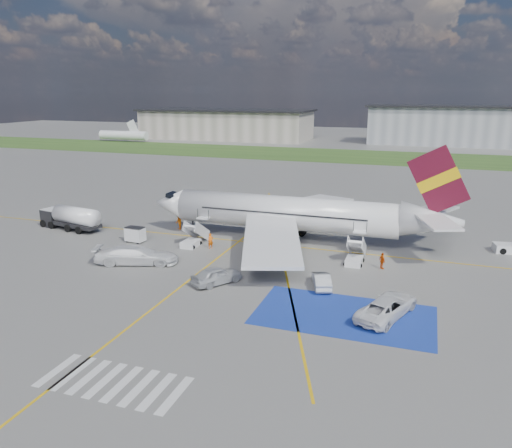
# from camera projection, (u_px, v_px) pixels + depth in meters

# --- Properties ---
(ground) EXTENTS (400.00, 400.00, 0.00)m
(ground) POSITION_uv_depth(u_px,v_px,m) (244.00, 282.00, 46.36)
(ground) COLOR #60605E
(ground) RESTS_ON ground
(grass_strip) EXTENTS (400.00, 30.00, 0.01)m
(grass_strip) POSITION_uv_depth(u_px,v_px,m) (367.00, 157.00, 133.09)
(grass_strip) COLOR #2D4C1E
(grass_strip) RESTS_ON ground
(taxiway_line_main) EXTENTS (120.00, 0.20, 0.01)m
(taxiway_line_main) POSITION_uv_depth(u_px,v_px,m) (280.00, 245.00, 57.32)
(taxiway_line_main) COLOR gold
(taxiway_line_main) RESTS_ON ground
(taxiway_line_cross) EXTENTS (0.20, 60.00, 0.01)m
(taxiway_line_cross) POSITION_uv_depth(u_px,v_px,m) (139.00, 320.00, 38.80)
(taxiway_line_cross) COLOR gold
(taxiway_line_cross) RESTS_ON ground
(taxiway_line_diag) EXTENTS (20.71, 56.45, 0.01)m
(taxiway_line_diag) POSITION_uv_depth(u_px,v_px,m) (280.00, 245.00, 57.32)
(taxiway_line_diag) COLOR gold
(taxiway_line_diag) RESTS_ON ground
(staging_box) EXTENTS (14.00, 8.00, 0.01)m
(staging_box) POSITION_uv_depth(u_px,v_px,m) (344.00, 315.00, 39.57)
(staging_box) COLOR #193499
(staging_box) RESTS_ON ground
(crosswalk) EXTENTS (9.00, 4.00, 0.01)m
(crosswalk) POSITION_uv_depth(u_px,v_px,m) (114.00, 382.00, 30.50)
(crosswalk) COLOR silver
(crosswalk) RESTS_ON ground
(terminal_west) EXTENTS (60.00, 22.00, 10.00)m
(terminal_west) POSITION_uv_depth(u_px,v_px,m) (226.00, 125.00, 181.02)
(terminal_west) COLOR gray
(terminal_west) RESTS_ON ground
(terminal_centre) EXTENTS (48.00, 18.00, 12.00)m
(terminal_centre) POSITION_uv_depth(u_px,v_px,m) (446.00, 126.00, 161.76)
(terminal_centre) COLOR gray
(terminal_centre) RESTS_ON ground
(airliner) EXTENTS (36.81, 32.95, 11.92)m
(airliner) POSITION_uv_depth(u_px,v_px,m) (298.00, 214.00, 57.79)
(airliner) COLOR white
(airliner) RESTS_ON ground
(airstairs_fwd) EXTENTS (1.90, 5.20, 3.60)m
(airstairs_fwd) POSITION_uv_depth(u_px,v_px,m) (192.00, 240.00, 57.13)
(airstairs_fwd) COLOR white
(airstairs_fwd) RESTS_ON ground
(airstairs_aft) EXTENTS (1.90, 5.20, 3.60)m
(airstairs_aft) POSITION_uv_depth(u_px,v_px,m) (355.00, 257.00, 51.32)
(airstairs_aft) COLOR white
(airstairs_aft) RESTS_ON ground
(fuel_tanker) EXTENTS (9.16, 3.99, 3.03)m
(fuel_tanker) POSITION_uv_depth(u_px,v_px,m) (71.00, 220.00, 63.59)
(fuel_tanker) COLOR black
(fuel_tanker) RESTS_ON ground
(gpu_cart) EXTENTS (2.28, 1.58, 1.81)m
(gpu_cart) POSITION_uv_depth(u_px,v_px,m) (135.00, 235.00, 58.39)
(gpu_cart) COLOR white
(gpu_cart) RESTS_ON ground
(car_silver_a) EXTENTS (4.27, 5.10, 1.64)m
(car_silver_a) POSITION_uv_depth(u_px,v_px,m) (217.00, 275.00, 45.80)
(car_silver_a) COLOR #AFB2B7
(car_silver_a) RESTS_ON ground
(car_silver_b) EXTENTS (2.66, 4.35, 1.35)m
(car_silver_b) POSITION_uv_depth(u_px,v_px,m) (321.00, 280.00, 44.98)
(car_silver_b) COLOR #B4B8BC
(car_silver_b) RESTS_ON ground
(van_white_a) EXTENTS (4.32, 6.11, 2.09)m
(van_white_a) POSITION_uv_depth(u_px,v_px,m) (387.00, 304.00, 39.19)
(van_white_a) COLOR white
(van_white_a) RESTS_ON ground
(van_white_b) EXTENTS (6.80, 4.42, 2.47)m
(van_white_b) POSITION_uv_depth(u_px,v_px,m) (136.00, 252.00, 50.98)
(van_white_b) COLOR silver
(van_white_b) RESTS_ON ground
(crew_fwd) EXTENTS (0.73, 0.75, 1.74)m
(crew_fwd) POSITION_uv_depth(u_px,v_px,m) (211.00, 241.00, 56.01)
(crew_fwd) COLOR orange
(crew_fwd) RESTS_ON ground
(crew_nose) EXTENTS (1.14, 1.16, 1.89)m
(crew_nose) POSITION_uv_depth(u_px,v_px,m) (179.00, 222.00, 63.55)
(crew_nose) COLOR orange
(crew_nose) RESTS_ON ground
(crew_aft) EXTENTS (0.91, 1.04, 1.68)m
(crew_aft) POSITION_uv_depth(u_px,v_px,m) (382.00, 261.00, 49.58)
(crew_aft) COLOR #E0530B
(crew_aft) RESTS_ON ground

